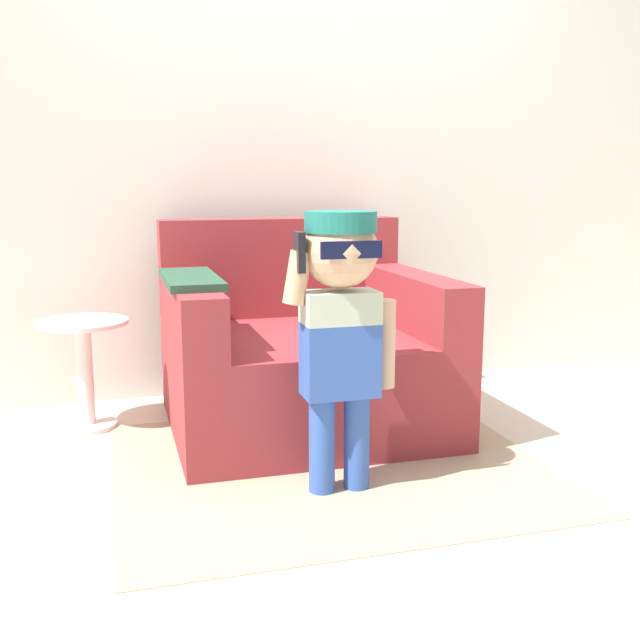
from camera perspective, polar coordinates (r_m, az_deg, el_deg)
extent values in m
plane|color=beige|center=(3.20, 2.86, -8.75)|extent=(10.00, 10.00, 0.00)
cube|color=silver|center=(3.84, -1.16, 14.18)|extent=(10.00, 0.05, 2.60)
cube|color=maroon|center=(3.25, -1.18, -4.55)|extent=(1.13, 1.05, 0.42)
cube|color=maroon|center=(3.59, -3.02, 4.07)|extent=(1.13, 0.17, 0.46)
cube|color=maroon|center=(3.01, -9.75, 0.55)|extent=(0.17, 0.88, 0.24)
cube|color=maroon|center=(3.26, 7.44, 1.37)|extent=(0.17, 0.88, 0.24)
cube|color=#284C38|center=(2.99, -9.83, 3.09)|extent=(0.21, 0.58, 0.03)
cylinder|color=#3356AD|center=(2.59, 0.15, -9.49)|extent=(0.09, 0.09, 0.34)
cylinder|color=#3356AD|center=(2.62, 2.81, -9.22)|extent=(0.09, 0.09, 0.34)
cube|color=#3356AD|center=(2.52, 1.52, -3.03)|extent=(0.25, 0.14, 0.25)
cube|color=#B7C6B2|center=(2.48, 1.54, 0.99)|extent=(0.25, 0.14, 0.11)
sphere|color=tan|center=(2.46, 1.56, 5.31)|extent=(0.25, 0.25, 0.25)
cylinder|color=#1E7066|center=(2.45, 1.57, 7.50)|extent=(0.24, 0.24, 0.07)
cube|color=#1E7066|center=(2.56, 0.80, 7.07)|extent=(0.14, 0.11, 0.01)
cube|color=#0F1433|center=(2.35, 2.42, 5.37)|extent=(0.20, 0.01, 0.06)
cylinder|color=tan|center=(2.56, 4.96, -1.81)|extent=(0.07, 0.07, 0.30)
cylinder|color=tan|center=(2.43, -1.74, 3.23)|extent=(0.10, 0.07, 0.18)
cube|color=black|center=(2.40, -1.58, 5.19)|extent=(0.02, 0.07, 0.13)
cylinder|color=white|center=(3.44, -17.26, -7.64)|extent=(0.25, 0.25, 0.02)
cylinder|color=white|center=(3.38, -17.47, -4.13)|extent=(0.07, 0.07, 0.46)
cylinder|color=white|center=(3.33, -17.69, -0.18)|extent=(0.38, 0.38, 0.02)
cube|color=tan|center=(2.87, 0.74, -11.00)|extent=(1.58, 1.39, 0.01)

